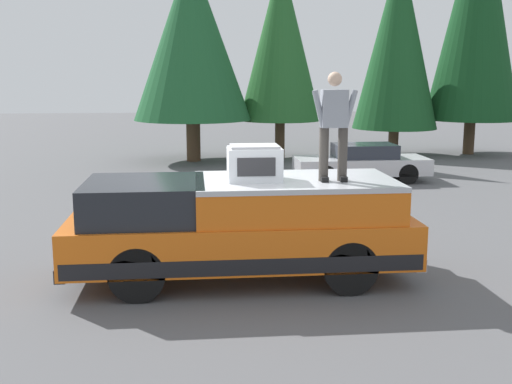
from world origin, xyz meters
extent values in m
plane|color=#565659|center=(0.00, 0.00, 0.00)|extent=(90.00, 90.00, 0.00)
cube|color=orange|center=(-0.26, -0.13, 0.70)|extent=(2.00, 5.50, 0.70)
cube|color=black|center=(-0.26, -0.13, 0.51)|extent=(2.01, 5.39, 0.24)
cube|color=black|center=(-0.26, 1.39, 1.35)|extent=(1.84, 1.87, 0.60)
cube|color=orange|center=(-0.26, -1.01, 1.31)|extent=(1.92, 3.19, 0.52)
cube|color=#B7BABF|center=(-0.26, -1.01, 1.61)|extent=(1.94, 3.19, 0.08)
cube|color=#232326|center=(-0.26, 2.56, 0.43)|extent=(1.96, 0.16, 0.20)
cube|color=#B2B5BA|center=(-0.26, -2.82, 0.43)|extent=(1.96, 0.16, 0.20)
cylinder|color=black|center=(-1.11, 1.47, 0.42)|extent=(0.30, 0.84, 0.84)
cylinder|color=black|center=(0.59, 1.47, 0.42)|extent=(0.30, 0.84, 0.84)
cylinder|color=black|center=(-1.11, -1.72, 0.42)|extent=(0.30, 0.84, 0.84)
cylinder|color=black|center=(0.59, -1.72, 0.42)|extent=(0.30, 0.84, 0.84)
cube|color=silver|center=(-0.33, -0.34, 1.91)|extent=(0.64, 0.84, 0.52)
cube|color=#2D2D30|center=(-0.66, -0.34, 1.91)|extent=(0.01, 0.59, 0.29)
cube|color=#99999E|center=(-0.33, -0.34, 2.19)|extent=(0.58, 0.76, 0.04)
cylinder|color=#423D38|center=(-0.50, -1.72, 2.07)|extent=(0.15, 0.15, 0.84)
cube|color=black|center=(-0.54, -1.72, 1.69)|extent=(0.26, 0.11, 0.08)
cylinder|color=#423D38|center=(-0.50, -1.42, 2.07)|extent=(0.15, 0.15, 0.84)
cube|color=black|center=(-0.54, -1.42, 1.69)|extent=(0.26, 0.11, 0.08)
cube|color=#9399A3|center=(-0.50, -1.57, 2.78)|extent=(0.24, 0.40, 0.58)
sphere|color=beige|center=(-0.50, -1.57, 3.23)|extent=(0.22, 0.22, 0.22)
cylinder|color=#9399A3|center=(-0.53, -1.81, 2.78)|extent=(0.09, 0.23, 0.58)
cylinder|color=#9399A3|center=(-0.53, -1.32, 2.78)|extent=(0.09, 0.23, 0.58)
cube|color=silver|center=(8.88, -4.60, 0.49)|extent=(1.64, 4.10, 0.50)
cube|color=#282D38|center=(8.88, -4.70, 0.95)|extent=(1.31, 1.89, 0.42)
cylinder|color=black|center=(8.16, -3.32, 0.31)|extent=(0.20, 0.62, 0.62)
cylinder|color=black|center=(9.60, -3.32, 0.31)|extent=(0.20, 0.62, 0.62)
cylinder|color=black|center=(8.16, -5.87, 0.31)|extent=(0.20, 0.62, 0.62)
cylinder|color=black|center=(9.60, -5.87, 0.31)|extent=(0.20, 0.62, 0.62)
cylinder|color=#4C3826|center=(14.99, -10.87, 0.72)|extent=(0.45, 0.45, 1.43)
cone|color=#14421E|center=(14.99, -10.87, 6.01)|extent=(3.77, 3.77, 9.15)
cylinder|color=#4C3826|center=(14.87, -7.57, 0.56)|extent=(0.41, 0.41, 1.12)
cone|color=#194C23|center=(14.87, -7.57, 4.69)|extent=(3.42, 3.42, 7.14)
cylinder|color=#4C3826|center=(14.50, -2.80, 0.75)|extent=(0.39, 0.39, 1.50)
cone|color=#235B28|center=(14.50, -2.80, 4.62)|extent=(3.22, 3.22, 6.23)
cylinder|color=#4C3826|center=(13.98, 0.62, 0.80)|extent=(0.53, 0.53, 1.59)
cone|color=#1E562D|center=(13.98, 0.62, 4.66)|extent=(4.45, 4.45, 6.14)
camera|label=1|loc=(-10.01, 0.60, 3.31)|focal=43.71mm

